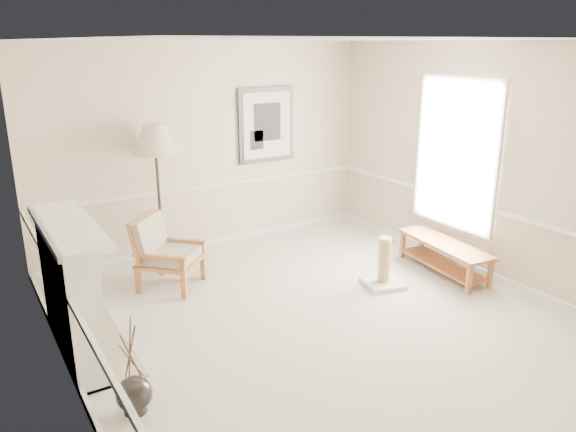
% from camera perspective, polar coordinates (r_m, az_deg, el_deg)
% --- Properties ---
extents(ground, '(5.50, 5.50, 0.00)m').
position_cam_1_polar(ground, '(6.22, 2.71, -10.32)').
color(ground, silver).
rests_on(ground, ground).
extents(room, '(5.04, 5.54, 2.92)m').
position_cam_1_polar(room, '(5.74, 3.69, 7.08)').
color(room, beige).
rests_on(room, ground).
extents(fireplace, '(0.64, 1.64, 1.31)m').
position_cam_1_polar(fireplace, '(5.66, -21.09, -7.24)').
color(fireplace, white).
rests_on(fireplace, ground).
extents(floor_vase, '(0.29, 0.29, 0.86)m').
position_cam_1_polar(floor_vase, '(4.91, -15.35, -17.13)').
color(floor_vase, black).
rests_on(floor_vase, ground).
extents(armchair, '(0.97, 0.97, 0.89)m').
position_cam_1_polar(armchair, '(6.98, -12.63, -3.29)').
color(armchair, '#A36A34').
rests_on(armchair, ground).
extents(floor_lamp, '(0.66, 0.66, 1.88)m').
position_cam_1_polar(floor_lamp, '(7.41, -13.33, 7.20)').
color(floor_lamp, black).
rests_on(floor_lamp, ground).
extents(bench, '(0.59, 1.48, 0.41)m').
position_cam_1_polar(bench, '(7.55, 15.56, -3.57)').
color(bench, '#A36A34').
rests_on(bench, ground).
extents(scratching_post, '(0.53, 0.53, 0.63)m').
position_cam_1_polar(scratching_post, '(7.00, 9.69, -5.50)').
color(scratching_post, silver).
rests_on(scratching_post, ground).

